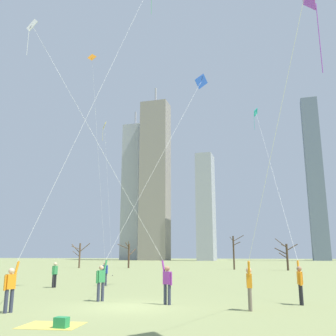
{
  "coord_description": "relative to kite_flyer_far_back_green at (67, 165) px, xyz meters",
  "views": [
    {
      "loc": [
        6.16,
        -15.51,
        2.11
      ],
      "look_at": [
        0.0,
        6.0,
        7.24
      ],
      "focal_mm": 40.57,
      "sensor_mm": 36.0,
      "label": 1
    }
  ],
  "objects": [
    {
      "name": "distant_kite_drifting_left_yellow",
      "position": [
        -9.73,
        23.92,
        9.62
      ],
      "size": [
        2.77,
        2.24,
        17.67
      ],
      "color": "yellow",
      "rests_on": "ground"
    },
    {
      "name": "bystander_far_off_by_trees",
      "position": [
        -2.72,
        10.27,
        -5.25
      ],
      "size": [
        0.5,
        0.28,
        1.62
      ],
      "color": "#33384C",
      "rests_on": "ground"
    },
    {
      "name": "bare_tree_leftmost",
      "position": [
        -22.44,
        42.35,
        -3.9
      ],
      "size": [
        3.45,
        1.75,
        3.98
      ],
      "color": "brown",
      "rests_on": "ground"
    },
    {
      "name": "bare_tree_left_of_center",
      "position": [
        -14.35,
        43.79,
        -3.91
      ],
      "size": [
        2.6,
        3.63,
        4.28
      ],
      "color": "#4C3828",
      "rests_on": "ground"
    },
    {
      "name": "bare_tree_far_right_edge",
      "position": [
        10.09,
        41.29,
        -4.02
      ],
      "size": [
        3.17,
        1.93,
        4.39
      ],
      "color": "#423326",
      "rests_on": "ground"
    },
    {
      "name": "kite_flyer_foreground_right_blue",
      "position": [
        1.61,
        3.25,
        -2.95
      ],
      "size": [
        4.04,
        8.72,
        14.89
      ],
      "color": "#33384C",
      "rests_on": "ground"
    },
    {
      "name": "kite_flyer_midfield_right_purple",
      "position": [
        8.45,
        -0.69,
        -3.48
      ],
      "size": [
        2.64,
        7.48,
        9.63
      ],
      "color": "#726656",
      "rests_on": "ground"
    },
    {
      "name": "bare_tree_right_of_center",
      "position": [
        2.75,
        42.59,
        -3.54
      ],
      "size": [
        1.94,
        1.55,
        4.97
      ],
      "color": "#423326",
      "rests_on": "ground"
    },
    {
      "name": "skyline_mid_tower_left",
      "position": [
        -16.29,
        125.33,
        13.7
      ],
      "size": [
        6.11,
        8.41,
        39.7
      ],
      "color": "#9EA3AD",
      "rests_on": "ground"
    },
    {
      "name": "kite_flyer_far_back_green",
      "position": [
        0.0,
        0.0,
        0.0
      ],
      "size": [
        3.24,
        9.7,
        21.61
      ],
      "color": "#33384C",
      "rests_on": "ground"
    },
    {
      "name": "picnic_spot",
      "position": [
        2.61,
        -4.27,
        -6.06
      ],
      "size": [
        1.98,
        1.64,
        0.31
      ],
      "color": "#D8BF4C",
      "rests_on": "ground"
    },
    {
      "name": "skyline_slender_spire",
      "position": [
        -37.32,
        128.16,
        26.07
      ],
      "size": [
        11.05,
        8.01,
        71.57
      ],
      "color": "gray",
      "rests_on": "ground"
    },
    {
      "name": "skyline_wide_slab",
      "position": [
        -50.0,
        137.79,
        22.94
      ],
      "size": [
        7.67,
        11.22,
        65.74
      ],
      "color": "#9EA3AD",
      "rests_on": "ground"
    },
    {
      "name": "skyline_tall_tower",
      "position": [
        23.93,
        135.8,
        24.95
      ],
      "size": [
        6.02,
        5.64,
        62.21
      ],
      "color": "slate",
      "rests_on": "ground"
    },
    {
      "name": "ground_plane",
      "position": [
        2.98,
        0.5,
        -6.15
      ],
      "size": [
        400.0,
        400.0,
        0.0
      ],
      "primitive_type": "plane",
      "color": "#848E56"
    },
    {
      "name": "kite_flyer_midfield_center_white",
      "position": [
        2.92,
        1.62,
        -2.77
      ],
      "size": [
        9.09,
        0.57,
        15.78
      ],
      "color": "#33384C",
      "rests_on": "ground"
    },
    {
      "name": "bystander_watching_nearby",
      "position": [
        -5.25,
        7.95,
        -5.25
      ],
      "size": [
        0.23,
        0.51,
        1.62
      ],
      "color": "black",
      "rests_on": "ground"
    },
    {
      "name": "kite_flyer_midfield_left_teal",
      "position": [
        9.67,
        5.13,
        -3.42
      ],
      "size": [
        2.39,
        16.51,
        15.39
      ],
      "color": "black",
      "rests_on": "ground"
    },
    {
      "name": "distant_kite_low_near_trees_orange",
      "position": [
        -5.98,
        13.37,
        11.34
      ],
      "size": [
        2.41,
        0.92,
        20.13
      ],
      "color": "orange",
      "rests_on": "ground"
    }
  ]
}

